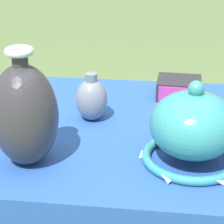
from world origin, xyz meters
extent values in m
cube|color=olive|center=(0.00, 0.00, 0.71)|extent=(1.30, 0.75, 0.03)
cube|color=#234C9E|center=(0.00, 0.00, 0.73)|extent=(1.32, 0.77, 0.01)
ellipsoid|color=#2D2D33|center=(-0.14, -0.23, 0.86)|extent=(0.16, 0.16, 0.25)
cylinder|color=#2D2D33|center=(-0.14, -0.23, 0.99)|extent=(0.04, 0.04, 0.04)
torus|color=#A8CCB7|center=(-0.14, -0.23, 1.01)|extent=(0.07, 0.07, 0.02)
torus|color=teal|center=(0.25, -0.18, 0.75)|extent=(0.24, 0.24, 0.02)
ellipsoid|color=teal|center=(0.25, -0.18, 0.83)|extent=(0.21, 0.21, 0.16)
sphere|color=teal|center=(0.25, -0.18, 0.92)|extent=(0.04, 0.04, 0.04)
cone|color=white|center=(0.31, -0.08, 0.75)|extent=(0.03, 0.02, 0.02)
cone|color=white|center=(0.19, -0.08, 0.75)|extent=(0.03, 0.02, 0.02)
cone|color=white|center=(0.13, -0.18, 0.75)|extent=(0.01, 0.03, 0.02)
cone|color=white|center=(0.19, -0.28, 0.75)|extent=(0.03, 0.02, 0.02)
cone|color=white|center=(0.31, -0.28, 0.75)|extent=(0.03, 0.02, 0.02)
cube|color=#232328|center=(0.22, 0.24, 0.76)|extent=(0.15, 0.13, 0.06)
cube|color=#B23384|center=(0.22, 0.18, 0.76)|extent=(0.13, 0.01, 0.05)
ellipsoid|color=slate|center=(-0.03, 0.03, 0.80)|extent=(0.09, 0.09, 0.12)
cylinder|color=slate|center=(-0.03, 0.03, 0.86)|extent=(0.03, 0.03, 0.02)
camera|label=1|loc=(0.17, -1.12, 1.27)|focal=70.00mm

